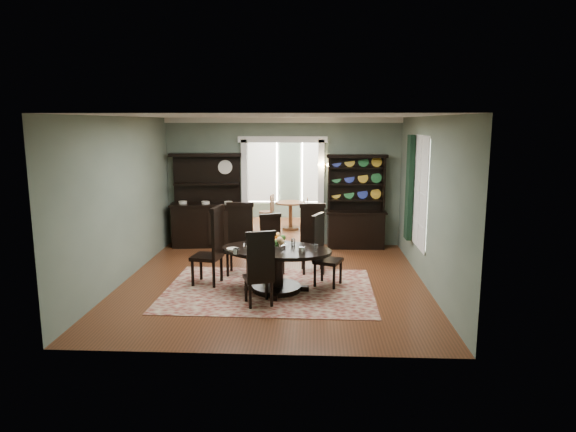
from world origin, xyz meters
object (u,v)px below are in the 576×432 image
welsh_dresser (356,214)px  parlor_table (290,212)px  sideboard (207,214)px  dining_table (276,262)px

welsh_dresser → parlor_table: bearing=127.5°
welsh_dresser → sideboard: bearing=178.4°
sideboard → welsh_dresser: (3.50, 0.02, 0.02)m
dining_table → welsh_dresser: bearing=75.1°
sideboard → welsh_dresser: sideboard is taller
parlor_table → welsh_dresser: bearing=-50.6°
welsh_dresser → dining_table: bearing=-118.2°
sideboard → parlor_table: sideboard is taller
dining_table → parlor_table: (0.01, 5.23, -0.03)m
sideboard → parlor_table: 2.75m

